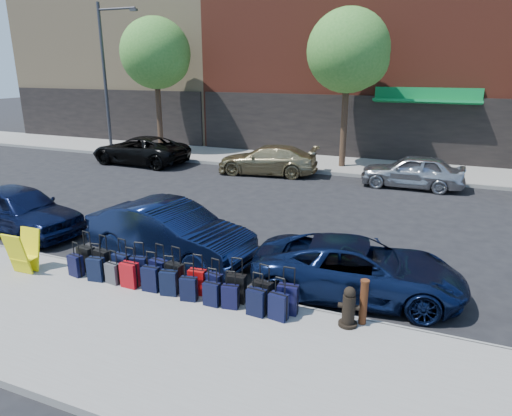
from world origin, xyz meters
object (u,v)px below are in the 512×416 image
at_px(bollard, 364,301).
at_px(car_near_1, 170,232).
at_px(tree_center, 351,53).
at_px(car_near_2, 358,269).
at_px(suitcase_front_5, 175,276).
at_px(fire_hydrant, 349,308).
at_px(display_rack, 24,252).
at_px(car_far_2, 412,171).
at_px(tree_left, 158,55).
at_px(car_far_0, 140,150).
at_px(car_near_0, 19,210).
at_px(car_far_1, 267,160).
at_px(streetlight, 107,70).

distance_m(bollard, car_near_1, 5.41).
height_order(tree_center, car_near_2, tree_center).
relative_size(suitcase_front_5, fire_hydrant, 1.23).
xyz_separation_m(display_rack, car_far_2, (7.77, 12.42, 0.05)).
relative_size(tree_left, car_far_0, 1.42).
relative_size(display_rack, car_near_0, 0.24).
height_order(car_near_1, car_near_2, car_near_1).
bearing_deg(tree_left, suitcase_front_5, -55.53).
relative_size(car_near_1, car_far_2, 1.11).
height_order(suitcase_front_5, bollard, suitcase_front_5).
bearing_deg(fire_hydrant, car_far_2, 85.84).
bearing_deg(suitcase_front_5, car_near_0, 176.08).
bearing_deg(car_far_1, car_near_2, 23.00).
xyz_separation_m(tree_center, car_near_1, (-1.84, -12.66, -4.66)).
height_order(car_near_2, car_far_2, car_far_2).
distance_m(car_far_1, car_far_2, 6.43).
distance_m(tree_center, car_far_0, 11.43).
relative_size(display_rack, car_far_2, 0.25).
height_order(tree_center, bollard, tree_center).
bearing_deg(car_near_0, car_near_2, -83.94).
bearing_deg(bollard, car_far_1, 119.02).
bearing_deg(tree_center, car_near_0, -119.16).
distance_m(suitcase_front_5, car_far_0, 14.88).
bearing_deg(fire_hydrant, streetlight, 137.32).
relative_size(fire_hydrant, car_near_2, 0.18).
distance_m(bollard, car_near_2, 1.44).
bearing_deg(car_near_1, car_far_2, -19.93).
xyz_separation_m(tree_center, car_near_0, (-7.10, -12.72, -4.68)).
xyz_separation_m(car_near_0, car_far_1, (3.99, 10.24, -0.06)).
xyz_separation_m(streetlight, display_rack, (8.99, -14.22, -4.01)).
height_order(car_near_2, car_far_1, car_far_1).
bearing_deg(car_far_1, display_rack, -13.91).
distance_m(fire_hydrant, car_far_1, 13.39).
height_order(bollard, car_near_1, car_near_1).
bearing_deg(car_near_1, streetlight, 51.09).
bearing_deg(car_near_0, streetlight, 34.10).
height_order(tree_left, fire_hydrant, tree_left).
relative_size(streetlight, car_near_2, 1.76).
height_order(car_near_0, car_far_2, car_near_0).
bearing_deg(streetlight, tree_left, 13.39).
distance_m(display_rack, car_near_0, 3.44).
relative_size(bollard, car_near_0, 0.21).
xyz_separation_m(car_near_1, car_near_2, (4.84, -0.10, -0.12)).
distance_m(tree_left, display_rack, 16.79).
bearing_deg(car_far_2, streetlight, -96.61).
relative_size(fire_hydrant, car_far_0, 0.16).
distance_m(car_near_1, car_near_2, 4.84).
xyz_separation_m(tree_left, car_far_1, (7.39, -2.48, -4.74)).
distance_m(display_rack, car_far_0, 13.37).
bearing_deg(fire_hydrant, car_near_0, 167.83).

